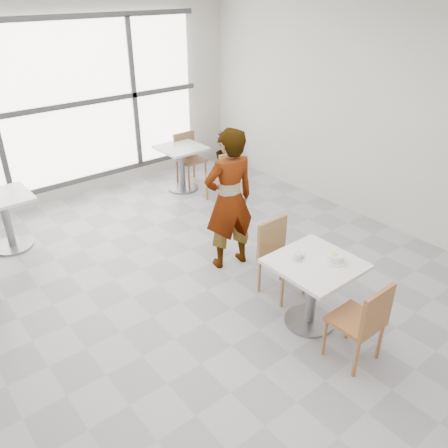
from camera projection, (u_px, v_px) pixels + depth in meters
floor at (208, 290)px, 5.28m from camera, size 7.00×7.00×0.00m
ceiling at (202, 4)px, 3.86m from camera, size 7.00×7.00×0.00m
wall_back at (68, 104)px, 6.96m from camera, size 6.00×0.00×6.00m
wall_right at (379, 119)px, 6.24m from camera, size 0.00×7.00×7.00m
window at (69, 105)px, 6.92m from camera, size 4.60×0.07×2.52m
main_table at (313, 281)px, 4.55m from camera, size 0.80×0.80×0.75m
chair_near at (364, 319)px, 4.07m from camera, size 0.42×0.42×0.87m
chair_far at (278, 253)px, 5.07m from camera, size 0.42×0.42×0.87m
oatmeal_bowl at (336, 258)px, 4.43m from camera, size 0.21×0.21×0.10m
coffee_cup at (298, 257)px, 4.47m from camera, size 0.16×0.13×0.07m
person at (229, 200)px, 5.38m from camera, size 0.71×0.53×1.76m
bg_table_left at (5, 215)px, 5.91m from camera, size 0.70×0.70×0.75m
bg_table_right at (182, 162)px, 7.62m from camera, size 0.70×0.70×0.75m
bg_chair_right_near at (226, 173)px, 7.13m from camera, size 0.42×0.42×0.87m
bg_chair_right_far at (188, 155)px, 7.89m from camera, size 0.42×0.42×0.87m
plant_right at (225, 149)px, 8.66m from camera, size 0.39×0.39×0.66m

